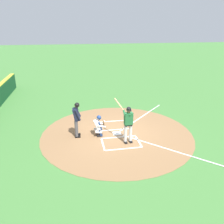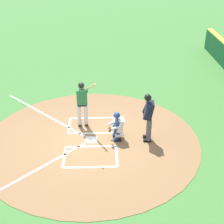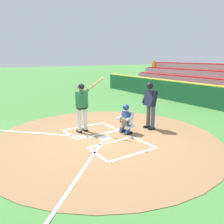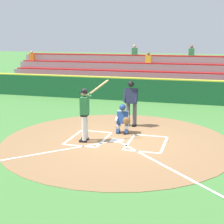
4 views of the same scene
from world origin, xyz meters
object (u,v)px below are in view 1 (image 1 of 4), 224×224
Objects in this scene: catcher at (99,125)px; baseball at (104,121)px; plate_umpire at (77,117)px; batter at (128,122)px.

baseball is (-1.74, 0.54, -0.55)m from catcher.
plate_umpire is at bearing -44.63° from baseball.
catcher is at bearing 86.65° from plate_umpire.
catcher is 15.27× the size of baseball.
plate_umpire is 25.20× the size of baseball.
plate_umpire is 2.57m from baseball.
catcher is 0.61× the size of plate_umpire.
plate_umpire is at bearing -114.02° from batter.
baseball is at bearing 162.71° from catcher.
catcher is at bearing -127.83° from batter.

